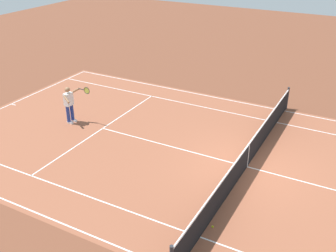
{
  "coord_description": "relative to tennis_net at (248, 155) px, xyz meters",
  "views": [
    {
      "loc": [
        -3.25,
        11.99,
        7.71
      ],
      "look_at": [
        3.2,
        0.05,
        0.9
      ],
      "focal_mm": 42.5,
      "sensor_mm": 36.0,
      "label": 1
    }
  ],
  "objects": [
    {
      "name": "court_line_markings",
      "position": [
        0.0,
        0.0,
        -0.49
      ],
      "size": [
        23.85,
        11.05,
        0.01
      ],
      "color": "white",
      "rests_on": "ground_plane"
    },
    {
      "name": "court_slab",
      "position": [
        0.0,
        0.0,
        -0.49
      ],
      "size": [
        24.2,
        11.4,
        0.0
      ],
      "primitive_type": "cube",
      "color": "#935138",
      "rests_on": "ground_plane"
    },
    {
      "name": "ground_plane",
      "position": [
        0.0,
        0.0,
        -0.49
      ],
      "size": [
        60.0,
        60.0,
        0.0
      ],
      "primitive_type": "plane",
      "color": "brown"
    },
    {
      "name": "tennis_ball",
      "position": [
        -0.16,
        3.58,
        -0.46
      ],
      "size": [
        0.07,
        0.07,
        0.07
      ],
      "primitive_type": "sphere",
      "color": "#CCE01E",
      "rests_on": "ground_plane"
    },
    {
      "name": "tennis_player_near",
      "position": [
        7.96,
        0.16,
        0.44
      ],
      "size": [
        1.08,
        0.78,
        1.7
      ],
      "color": "navy",
      "rests_on": "ground_plane"
    },
    {
      "name": "tennis_net",
      "position": [
        0.0,
        0.0,
        0.0
      ],
      "size": [
        0.1,
        11.7,
        1.08
      ],
      "color": "#2D2D33",
      "rests_on": "ground_plane"
    }
  ]
}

